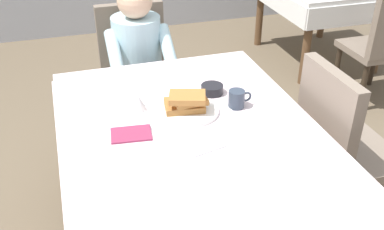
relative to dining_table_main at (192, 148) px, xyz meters
name	(u,v)px	position (x,y,z in m)	size (l,w,h in m)	color
dining_table_main	(192,148)	(0.00, 0.00, 0.00)	(1.12, 1.52, 0.74)	silver
chair_diner	(135,67)	(-0.03, 1.17, -0.12)	(0.44, 0.45, 0.93)	#7A6B5B
diner_person	(139,56)	(-0.03, 1.01, 0.02)	(0.40, 0.43, 1.12)	silver
chair_right_side	(339,141)	(0.77, 0.00, -0.12)	(0.45, 0.44, 0.93)	#7A6B5B
plate_breakfast	(188,111)	(0.03, 0.16, 0.10)	(0.28, 0.28, 0.02)	white
breakfast_stack	(187,101)	(0.03, 0.16, 0.15)	(0.20, 0.18, 0.08)	#A36B33
cup_coffee	(237,99)	(0.26, 0.14, 0.13)	(0.11, 0.08, 0.08)	#333D4C
bowl_butter	(212,89)	(0.20, 0.30, 0.11)	(0.11, 0.11, 0.04)	black
syrup_pitcher	(139,103)	(-0.18, 0.24, 0.13)	(0.08, 0.08, 0.07)	silver
fork_left_of_plate	(149,120)	(-0.16, 0.14, 0.09)	(0.18, 0.01, 0.01)	silver
knife_right_of_plate	(229,108)	(0.22, 0.14, 0.09)	(0.20, 0.01, 0.01)	silver
spoon_near_edge	(210,151)	(0.03, -0.16, 0.09)	(0.15, 0.01, 0.01)	silver
napkin_folded	(131,134)	(-0.25, 0.05, 0.09)	(0.17, 0.12, 0.01)	#8C2D4C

